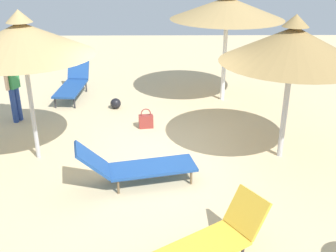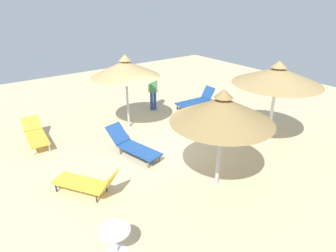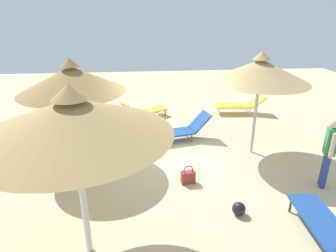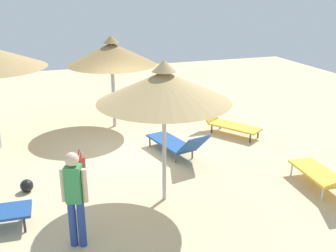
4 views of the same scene
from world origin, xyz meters
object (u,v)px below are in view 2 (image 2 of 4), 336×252
lounge_chair_far_right (197,100)px  lounge_chair_front (88,183)px  parasol_umbrella_near_left (222,110)px  parasol_umbrella_edge (126,68)px  lounge_chair_far_left (132,145)px  handbag (191,132)px  side_table_round (115,237)px  person_standing_near_right (153,89)px  beach_ball (200,118)px  lounge_chair_center (35,134)px  parasol_umbrella_back (278,76)px

lounge_chair_far_right → lounge_chair_front: size_ratio=1.05×
parasol_umbrella_near_left → parasol_umbrella_edge: 4.80m
lounge_chair_far_left → handbag: 2.43m
parasol_umbrella_edge → lounge_chair_far_left: bearing=-26.7°
parasol_umbrella_near_left → side_table_round: (0.44, -3.32, -1.81)m
person_standing_near_right → beach_ball: 2.53m
lounge_chair_far_left → lounge_chair_center: (-2.73, -2.31, 0.00)m
beach_ball → lounge_chair_center: bearing=-108.7°
parasol_umbrella_back → handbag: parasol_umbrella_back is taller
lounge_chair_far_right → beach_ball: lounge_chair_far_right is taller
lounge_chair_far_left → lounge_chair_far_right: (-1.99, 4.58, 0.03)m
lounge_chair_far_left → beach_ball: 3.72m
parasol_umbrella_edge → lounge_chair_front: parasol_umbrella_edge is taller
lounge_chair_far_left → beach_ball: bearing=101.3°
lounge_chair_far_right → beach_ball: size_ratio=7.03×
lounge_chair_far_right → side_table_round: bearing=-52.6°
parasol_umbrella_back → lounge_chair_far_left: parasol_umbrella_back is taller
parasol_umbrella_back → person_standing_near_right: parasol_umbrella_back is taller
lounge_chair_far_left → lounge_chair_front: lounge_chair_far_left is taller
parasol_umbrella_back → beach_ball: 3.71m
parasol_umbrella_near_left → handbag: size_ratio=5.89×
parasol_umbrella_near_left → side_table_round: parasol_umbrella_near_left is taller
parasol_umbrella_edge → handbag: parasol_umbrella_edge is taller
lounge_chair_far_right → lounge_chair_far_left: bearing=-66.5°
beach_ball → parasol_umbrella_near_left: bearing=-36.4°
lounge_chair_front → beach_ball: (-1.82, 5.62, -0.20)m
parasol_umbrella_near_left → lounge_chair_center: 6.75m
parasol_umbrella_back → handbag: (-2.01, -1.88, -2.26)m
side_table_round → beach_ball: (-4.00, 5.94, -0.29)m
lounge_chair_far_left → handbag: (0.11, 2.42, -0.19)m
parasol_umbrella_edge → lounge_chair_far_right: size_ratio=1.50×
lounge_chair_front → beach_ball: lounge_chair_front is taller
parasol_umbrella_near_left → person_standing_near_right: parasol_umbrella_near_left is taller
side_table_round → parasol_umbrella_near_left: bearing=97.6°
lounge_chair_far_right → lounge_chair_center: lounge_chair_far_right is taller
lounge_chair_far_left → beach_ball: lounge_chair_far_left is taller
lounge_chair_far_right → lounge_chair_center: bearing=-96.2°
person_standing_near_right → beach_ball: bearing=19.5°
lounge_chair_far_right → side_table_round: (5.26, -6.88, 0.03)m
handbag → parasol_umbrella_back: bearing=43.1°
parasol_umbrella_back → parasol_umbrella_edge: (-4.08, -3.30, -0.07)m
parasol_umbrella_near_left → lounge_chair_far_right: bearing=143.5°
lounge_chair_front → lounge_chair_far_right: bearing=115.2°
lounge_chair_far_left → person_standing_near_right: bearing=136.3°
lounge_chair_far_left → lounge_chair_far_right: lounge_chair_far_right is taller
lounge_chair_front → parasol_umbrella_edge: bearing=135.9°
parasol_umbrella_back → lounge_chair_front: parasol_umbrella_back is taller
beach_ball → parasol_umbrella_back: bearing=13.0°
parasol_umbrella_near_left → beach_ball: parasol_umbrella_near_left is taller
lounge_chair_far_right → person_standing_near_right: (-0.99, -1.74, 0.57)m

